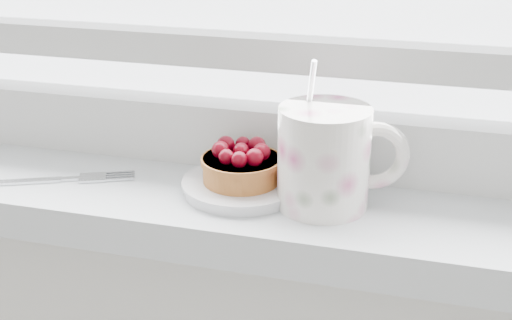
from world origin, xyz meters
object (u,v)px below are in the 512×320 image
(raspberry_tart, at_px, (241,164))
(floral_mug, at_px, (327,156))
(saucer, at_px, (241,186))
(fork, at_px, (46,180))

(raspberry_tart, distance_m, floral_mug, 0.09)
(saucer, relative_size, raspberry_tart, 1.49)
(saucer, bearing_deg, fork, -170.96)
(raspberry_tart, relative_size, fork, 0.47)
(floral_mug, bearing_deg, saucer, 174.50)
(saucer, height_order, fork, saucer)
(saucer, relative_size, fork, 0.70)
(saucer, height_order, floral_mug, floral_mug)
(raspberry_tart, distance_m, fork, 0.21)
(fork, bearing_deg, floral_mug, 4.69)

